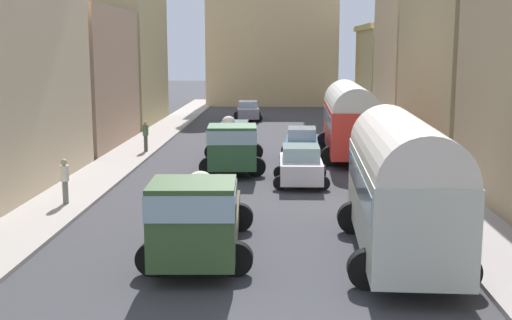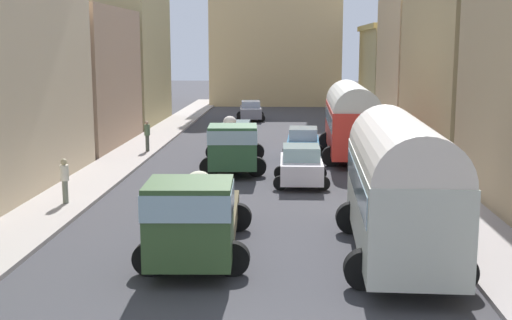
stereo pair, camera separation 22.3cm
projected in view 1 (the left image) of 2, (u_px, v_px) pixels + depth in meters
The scene contains 19 objects.
ground_plane at pixel (263, 151), 37.64m from camera, with size 154.00×154.00×0.00m, color #3E3D42.
sidewalk_left at pixel (137, 149), 37.91m from camera, with size 2.50×70.00×0.14m, color #B0A59F.
sidewalk_right at pixel (392, 151), 37.34m from camera, with size 2.50×70.00×0.14m, color #AEA5A4.
building_left_2 at pixel (70, 78), 39.00m from camera, with size 5.87×10.52×8.11m.
building_left_3 at pixel (116, 34), 49.68m from camera, with size 5.86×10.64×13.52m.
building_right_2 at pixel (470, 48), 35.71m from camera, with size 5.79×13.98×11.56m.
building_right_3 at pixel (416, 62), 48.87m from camera, with size 4.76×11.13×9.51m.
building_right_4 at pixel (390, 68), 61.43m from camera, with size 5.59×12.91×7.80m.
distant_church at pixel (272, 34), 67.24m from camera, with size 12.95×7.46×20.80m.
parked_bus_0 at pixel (402, 181), 18.36m from camera, with size 3.40×8.08×4.01m.
parked_bus_1 at pixel (350, 117), 35.31m from camera, with size 3.36×8.90×3.94m.
cargo_truck_0 at pixel (198, 215), 18.26m from camera, with size 3.24×7.16×2.53m.
cargo_truck_1 at pixel (232, 145), 31.50m from camera, with size 3.31×7.38×2.38m.
car_0 at pixel (235, 135), 38.50m from camera, with size 2.31×4.31×1.59m.
car_1 at pixel (248, 110), 53.22m from camera, with size 2.44×4.15×1.57m.
car_2 at pixel (301, 165), 28.51m from camera, with size 2.38×3.65×1.70m.
car_3 at pixel (302, 144), 34.96m from camera, with size 2.31×3.74×1.67m.
pedestrian_1 at pixel (146, 135), 36.61m from camera, with size 0.45×0.45×1.83m.
pedestrian_2 at pixel (65, 179), 24.45m from camera, with size 0.43×0.43×1.82m.
Camera 1 is at (1.06, -10.16, 5.91)m, focal length 46.58 mm.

